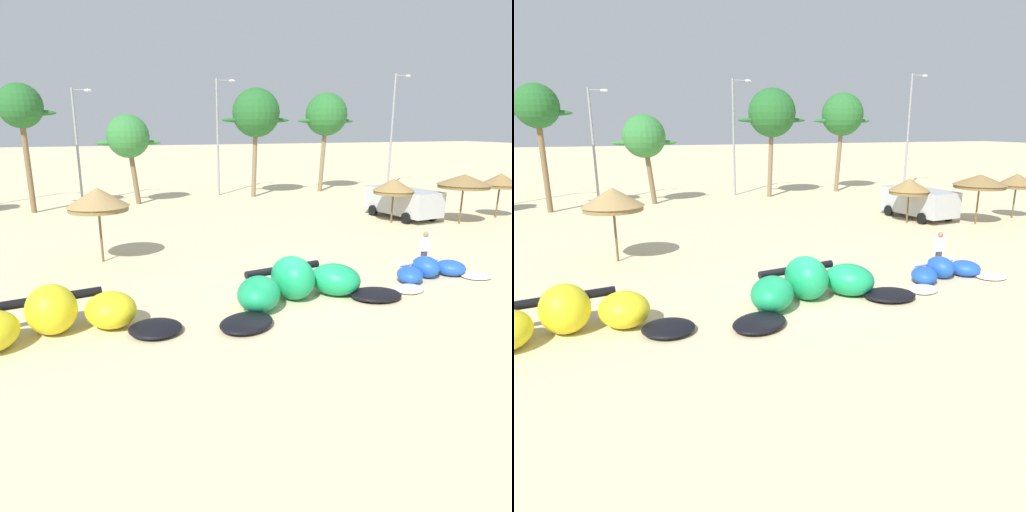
% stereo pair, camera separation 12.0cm
% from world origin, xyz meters
% --- Properties ---
extents(ground_plane, '(260.00, 260.00, 0.00)m').
position_xyz_m(ground_plane, '(0.00, 0.00, 0.00)').
color(ground_plane, beige).
extents(kite_far_left, '(6.81, 3.62, 1.41)m').
position_xyz_m(kite_far_left, '(-7.46, -0.63, 0.54)').
color(kite_far_left, black).
rests_on(kite_far_left, ground).
extents(kite_left, '(6.94, 3.71, 1.46)m').
position_xyz_m(kite_left, '(-0.02, -0.41, 0.56)').
color(kite_left, black).
rests_on(kite_left, ground).
extents(kite_left_of_center, '(4.75, 2.41, 0.81)m').
position_xyz_m(kite_left_of_center, '(5.71, 0.08, 0.31)').
color(kite_left_of_center, white).
rests_on(kite_left_of_center, ground).
extents(beach_umbrella_near_van, '(2.57, 2.57, 3.17)m').
position_xyz_m(beach_umbrella_near_van, '(-5.89, 6.79, 2.69)').
color(beach_umbrella_near_van, brown).
rests_on(beach_umbrella_near_van, ground).
extents(beach_umbrella_middle, '(2.41, 2.41, 2.64)m').
position_xyz_m(beach_umbrella_middle, '(10.77, 9.65, 2.19)').
color(beach_umbrella_middle, brown).
rests_on(beach_umbrella_middle, ground).
extents(beach_umbrella_near_palms, '(3.02, 3.02, 2.92)m').
position_xyz_m(beach_umbrella_near_palms, '(14.40, 7.99, 2.53)').
color(beach_umbrella_near_palms, brown).
rests_on(beach_umbrella_near_palms, ground).
extents(beach_umbrella_outermost, '(2.24, 2.24, 2.78)m').
position_xyz_m(beach_umbrella_outermost, '(17.98, 8.74, 2.35)').
color(beach_umbrella_outermost, brown).
rests_on(beach_umbrella_outermost, ground).
extents(parked_van, '(2.74, 5.03, 1.84)m').
position_xyz_m(parked_van, '(12.26, 10.76, 1.09)').
color(parked_van, '#B2B7BC').
rests_on(parked_van, ground).
extents(person_near_kites, '(0.36, 0.24, 1.62)m').
position_xyz_m(person_near_kites, '(6.09, 0.96, 0.82)').
color(person_near_kites, '#383842').
rests_on(person_near_kites, ground).
extents(palm_left, '(4.19, 2.79, 8.25)m').
position_xyz_m(palm_left, '(-9.76, 20.70, 6.70)').
color(palm_left, brown).
rests_on(palm_left, ground).
extents(palm_left_of_gap, '(4.59, 3.06, 6.43)m').
position_xyz_m(palm_left_of_gap, '(-3.13, 22.04, 4.83)').
color(palm_left_of_gap, brown).
rests_on(palm_left_of_gap, ground).
extents(palm_center_left, '(5.65, 3.77, 8.50)m').
position_xyz_m(palm_center_left, '(6.82, 22.57, 6.55)').
color(palm_center_left, '#7F6647').
rests_on(palm_center_left, ground).
extents(palm_center_right, '(5.37, 3.58, 8.35)m').
position_xyz_m(palm_center_right, '(13.62, 23.70, 6.49)').
color(palm_center_right, '#7F6647').
rests_on(palm_center_right, ground).
extents(lamppost_west_center, '(1.45, 0.24, 8.24)m').
position_xyz_m(lamppost_west_center, '(-6.52, 24.08, 4.61)').
color(lamppost_west_center, gray).
rests_on(lamppost_west_center, ground).
extents(lamppost_east_center, '(1.64, 0.24, 9.23)m').
position_xyz_m(lamppost_east_center, '(4.29, 24.43, 5.14)').
color(lamppost_east_center, gray).
rests_on(lamppost_east_center, ground).
extents(lamppost_east, '(1.66, 0.24, 10.01)m').
position_xyz_m(lamppost_east, '(20.17, 23.23, 5.54)').
color(lamppost_east, gray).
rests_on(lamppost_east, ground).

